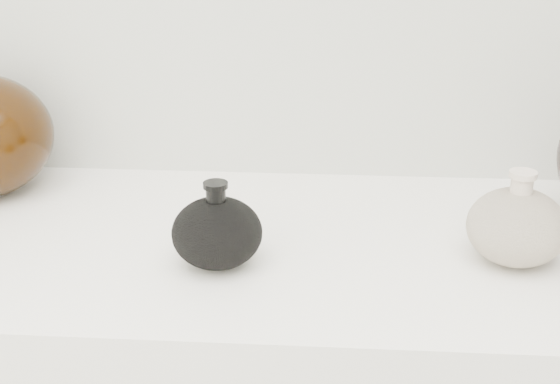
{
  "coord_description": "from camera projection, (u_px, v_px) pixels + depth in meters",
  "views": [
    {
      "loc": [
        0.03,
        0.02,
        1.35
      ],
      "look_at": [
        -0.04,
        0.92,
        0.98
      ],
      "focal_mm": 50.0,
      "sensor_mm": 36.0,
      "label": 1
    }
  ],
  "objects": [
    {
      "name": "black_gourd_vase",
      "position": [
        217.0,
        232.0,
        0.95
      ],
      "size": [
        0.14,
        0.14,
        0.11
      ],
      "color": "black",
      "rests_on": "display_counter"
    },
    {
      "name": "room",
      "position": [
        248.0,
        40.0,
        0.26
      ],
      "size": [
        3.04,
        2.42,
        2.64
      ],
      "color": "slate",
      "rests_on": "ground"
    },
    {
      "name": "cream_gourd_vase",
      "position": [
        517.0,
        226.0,
        0.96
      ],
      "size": [
        0.14,
        0.14,
        0.12
      ],
      "color": "tan",
      "rests_on": "display_counter"
    }
  ]
}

